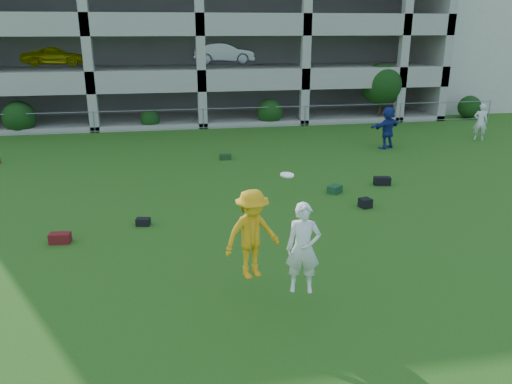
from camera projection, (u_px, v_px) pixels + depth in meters
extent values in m
plane|color=#235114|center=(270.00, 296.00, 10.85)|extent=(100.00, 100.00, 0.00)
cube|color=beige|center=(485.00, 34.00, 39.25)|extent=(16.00, 14.00, 10.00)
imported|color=navy|center=(388.00, 128.00, 23.79)|extent=(1.93, 1.36, 2.01)
imported|color=white|center=(480.00, 122.00, 25.57)|extent=(0.81, 0.72, 1.87)
cube|color=#58160F|center=(60.00, 238.00, 13.49)|extent=(0.58, 0.35, 0.28)
cube|color=black|center=(143.00, 222.00, 14.69)|extent=(0.44, 0.32, 0.22)
cube|color=#163C1F|center=(335.00, 189.00, 17.57)|extent=(0.61, 0.59, 0.26)
cube|color=black|center=(365.00, 203.00, 16.14)|extent=(0.42, 0.42, 0.30)
cube|color=black|center=(382.00, 181.00, 18.45)|extent=(0.65, 0.41, 0.30)
cube|color=#123317|center=(225.00, 157.00, 21.99)|extent=(0.51, 0.31, 0.25)
imported|color=#FAA916|center=(252.00, 234.00, 10.30)|extent=(1.41, 1.07, 1.93)
imported|color=white|center=(303.00, 248.00, 9.76)|extent=(0.76, 0.59, 1.85)
cylinder|color=white|center=(287.00, 175.00, 9.74)|extent=(0.27, 0.27, 0.07)
cube|color=#9E998C|center=(188.00, 21.00, 39.56)|extent=(30.00, 0.50, 12.00)
cube|color=#9E998C|center=(399.00, 21.00, 35.70)|extent=(0.50, 14.00, 12.00)
cube|color=#9E998C|center=(196.00, 108.00, 35.10)|extent=(30.00, 14.00, 0.30)
cube|color=#9E998C|center=(194.00, 64.00, 34.15)|extent=(30.00, 14.00, 0.30)
cube|color=#9E998C|center=(192.00, 18.00, 33.21)|extent=(30.00, 14.00, 0.30)
cube|color=#9E998C|center=(202.00, 84.00, 27.94)|extent=(30.00, 0.30, 0.90)
cube|color=#9E998C|center=(200.00, 27.00, 27.00)|extent=(30.00, 0.30, 0.90)
cube|color=#9E998C|center=(84.00, 18.00, 25.95)|extent=(0.50, 0.50, 12.00)
cube|color=#9E998C|center=(200.00, 18.00, 26.95)|extent=(0.50, 0.50, 12.00)
cube|color=#9E998C|center=(307.00, 19.00, 27.94)|extent=(0.50, 0.50, 12.00)
cube|color=#9E998C|center=(407.00, 19.00, 28.94)|extent=(0.50, 0.50, 12.00)
cube|color=#605E59|center=(191.00, 20.00, 35.13)|extent=(29.00, 9.00, 11.60)
imported|color=yellow|center=(54.00, 54.00, 30.60)|extent=(3.99, 1.86, 1.32)
imported|color=#B0B2B7|center=(224.00, 53.00, 32.33)|extent=(4.01, 1.41, 1.32)
cylinder|color=gray|center=(94.00, 122.00, 27.42)|extent=(0.06, 0.06, 1.20)
cylinder|color=gray|center=(203.00, 119.00, 28.42)|extent=(0.06, 0.06, 1.20)
cylinder|color=gray|center=(305.00, 115.00, 29.41)|extent=(0.06, 0.06, 1.20)
cylinder|color=gray|center=(400.00, 113.00, 30.40)|extent=(0.06, 0.06, 1.20)
cylinder|color=gray|center=(489.00, 110.00, 31.40)|extent=(0.06, 0.06, 1.20)
cylinder|color=gray|center=(203.00, 109.00, 28.24)|extent=(36.00, 0.04, 0.04)
cylinder|color=gray|center=(203.00, 128.00, 28.58)|extent=(36.00, 0.04, 0.04)
sphere|color=#163D11|center=(19.00, 117.00, 27.23)|extent=(1.76, 1.76, 1.76)
sphere|color=#163D11|center=(150.00, 119.00, 28.50)|extent=(1.10, 1.10, 1.10)
sphere|color=#163D11|center=(270.00, 112.00, 29.59)|extent=(1.54, 1.54, 1.54)
cylinder|color=#382314|center=(380.00, 105.00, 30.87)|extent=(0.16, 0.16, 1.96)
sphere|color=#163D11|center=(381.00, 84.00, 30.47)|extent=(2.52, 2.52, 2.52)
sphere|color=#163D11|center=(469.00, 107.00, 31.76)|extent=(1.43, 1.43, 1.43)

